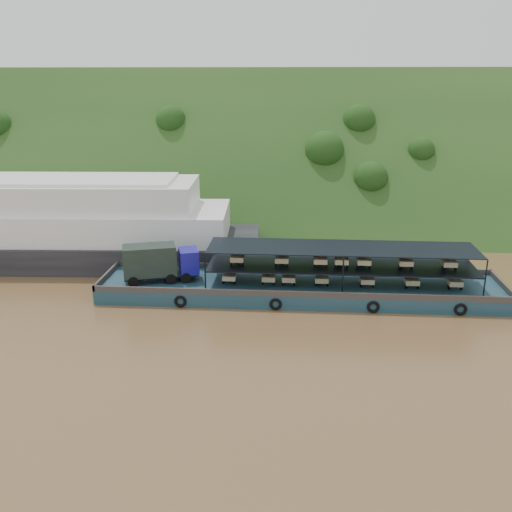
{
  "coord_description": "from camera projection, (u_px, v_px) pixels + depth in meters",
  "views": [
    {
      "loc": [
        1.61,
        -45.54,
        18.55
      ],
      "look_at": [
        -2.0,
        3.0,
        3.2
      ],
      "focal_mm": 40.0,
      "sensor_mm": 36.0,
      "label": 1
    }
  ],
  "objects": [
    {
      "name": "cargo_barge",
      "position": [
        290.0,
        283.0,
        50.23
      ],
      "size": [
        35.0,
        7.18,
        4.54
      ],
      "color": "#143846",
      "rests_on": "ground"
    },
    {
      "name": "hillside",
      "position": [
        286.0,
        210.0,
        83.25
      ],
      "size": [
        140.0,
        39.6,
        39.6
      ],
      "primitive_type": "cube",
      "rotation": [
        0.79,
        0.0,
        0.0
      ],
      "color": "#193714",
      "rests_on": "ground"
    },
    {
      "name": "ground",
      "position": [
        277.0,
        302.0,
        49.01
      ],
      "size": [
        160.0,
        160.0,
        0.0
      ],
      "primitive_type": "plane",
      "color": "brown",
      "rests_on": "ground"
    },
    {
      "name": "passenger_ferry",
      "position": [
        51.0,
        225.0,
        59.25
      ],
      "size": [
        43.78,
        13.2,
        8.76
      ],
      "rotation": [
        0.0,
        0.0,
        0.06
      ],
      "color": "black",
      "rests_on": "ground"
    }
  ]
}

